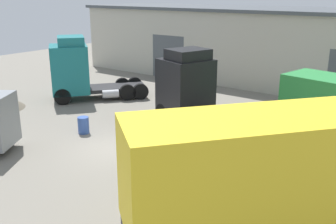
{
  "coord_description": "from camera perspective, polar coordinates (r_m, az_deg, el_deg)",
  "views": [
    {
      "loc": [
        12.36,
        -12.49,
        7.2
      ],
      "look_at": [
        1.64,
        1.98,
        1.6
      ],
      "focal_mm": 42.0,
      "sensor_mm": 36.0,
      "label": 1
    }
  ],
  "objects": [
    {
      "name": "ground_plane",
      "position": [
        18.99,
        -7.58,
        -5.17
      ],
      "size": [
        60.0,
        60.0,
        0.0
      ],
      "primitive_type": "plane",
      "color": "slate"
    },
    {
      "name": "warehouse_building",
      "position": [
        33.17,
        14.55,
        9.35
      ],
      "size": [
        33.63,
        8.5,
        5.86
      ],
      "color": "#B7B2A3",
      "rests_on": "ground_plane"
    },
    {
      "name": "tractor_unit_black",
      "position": [
        21.65,
        3.35,
        3.24
      ],
      "size": [
        6.93,
        4.45,
        4.16
      ],
      "rotation": [
        0.0,
        0.0,
        2.81
      ],
      "color": "black",
      "rests_on": "ground_plane"
    },
    {
      "name": "container_trailer_orange",
      "position": [
        11.21,
        17.93,
        -7.61
      ],
      "size": [
        7.84,
        8.86,
        4.17
      ],
      "rotation": [
        0.0,
        0.0,
        0.89
      ],
      "color": "yellow",
      "rests_on": "ground_plane"
    },
    {
      "name": "tractor_unit_teal",
      "position": [
        27.32,
        -13.06,
        5.93
      ],
      "size": [
        5.89,
        6.52,
        4.31
      ],
      "rotation": [
        0.0,
        0.0,
        -2.24
      ],
      "color": "#197075",
      "rests_on": "ground_plane"
    },
    {
      "name": "oil_drum",
      "position": [
        21.03,
        -12.17,
        -1.88
      ],
      "size": [
        0.58,
        0.58,
        0.88
      ],
      "color": "#33519E",
      "rests_on": "ground_plane"
    }
  ]
}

